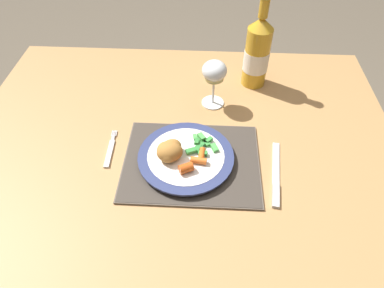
{
  "coord_description": "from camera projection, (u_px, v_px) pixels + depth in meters",
  "views": [
    {
      "loc": [
        0.07,
        -0.65,
        1.43
      ],
      "look_at": [
        0.04,
        -0.03,
        0.78
      ],
      "focal_mm": 32.0,
      "sensor_mm": 36.0,
      "label": 1
    }
  ],
  "objects": [
    {
      "name": "ground_plane",
      "position": [
        184.0,
        261.0,
        1.49
      ],
      "size": [
        6.0,
        6.0,
        0.0
      ],
      "primitive_type": "plane",
      "color": "brown"
    },
    {
      "name": "dining_table",
      "position": [
        180.0,
        165.0,
        1.02
      ],
      "size": [
        1.23,
        0.98,
        0.74
      ],
      "color": "#AD7F4C",
      "rests_on": "ground"
    },
    {
      "name": "placemat",
      "position": [
        191.0,
        162.0,
        0.91
      ],
      "size": [
        0.36,
        0.28,
        0.01
      ],
      "color": "brown",
      "rests_on": "dining_table"
    },
    {
      "name": "dinner_plate",
      "position": [
        186.0,
        157.0,
        0.9
      ],
      "size": [
        0.25,
        0.25,
        0.02
      ],
      "color": "white",
      "rests_on": "placemat"
    },
    {
      "name": "breaded_croquettes",
      "position": [
        169.0,
        151.0,
        0.87
      ],
      "size": [
        0.08,
        0.09,
        0.05
      ],
      "color": "#A87033",
      "rests_on": "dinner_plate"
    },
    {
      "name": "green_beans_pile",
      "position": [
        202.0,
        145.0,
        0.91
      ],
      "size": [
        0.09,
        0.08,
        0.02
      ],
      "color": "green",
      "rests_on": "dinner_plate"
    },
    {
      "name": "glazed_carrots",
      "position": [
        194.0,
        163.0,
        0.86
      ],
      "size": [
        0.07,
        0.09,
        0.02
      ],
      "color": "#CC5119",
      "rests_on": "dinner_plate"
    },
    {
      "name": "fork",
      "position": [
        110.0,
        151.0,
        0.93
      ],
      "size": [
        0.02,
        0.14,
        0.01
      ],
      "color": "silver",
      "rests_on": "dining_table"
    },
    {
      "name": "table_knife",
      "position": [
        276.0,
        179.0,
        0.87
      ],
      "size": [
        0.04,
        0.22,
        0.01
      ],
      "color": "silver",
      "rests_on": "dining_table"
    },
    {
      "name": "wine_glass",
      "position": [
        214.0,
        73.0,
        1.0
      ],
      "size": [
        0.07,
        0.07,
        0.15
      ],
      "color": "silver",
      "rests_on": "dining_table"
    },
    {
      "name": "bottle",
      "position": [
        257.0,
        53.0,
        1.07
      ],
      "size": [
        0.08,
        0.08,
        0.3
      ],
      "color": "gold",
      "rests_on": "dining_table"
    }
  ]
}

